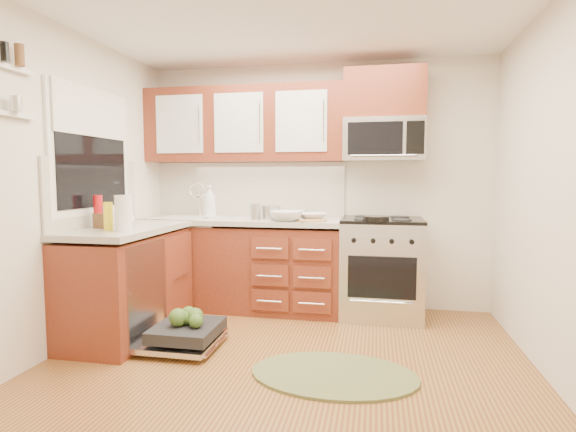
% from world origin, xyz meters
% --- Properties ---
extents(floor, '(3.50, 3.50, 0.00)m').
position_xyz_m(floor, '(0.00, 0.00, 0.00)').
color(floor, brown).
rests_on(floor, ground).
extents(wall_back, '(3.50, 0.04, 2.50)m').
position_xyz_m(wall_back, '(0.00, 1.75, 1.25)').
color(wall_back, silver).
rests_on(wall_back, ground).
extents(wall_front, '(3.50, 0.04, 2.50)m').
position_xyz_m(wall_front, '(0.00, -1.75, 1.25)').
color(wall_front, silver).
rests_on(wall_front, ground).
extents(wall_left, '(0.04, 3.50, 2.50)m').
position_xyz_m(wall_left, '(-1.75, 0.00, 1.25)').
color(wall_left, silver).
rests_on(wall_left, ground).
extents(wall_right, '(0.04, 3.50, 2.50)m').
position_xyz_m(wall_right, '(1.75, 0.00, 1.25)').
color(wall_right, silver).
rests_on(wall_right, ground).
extents(base_cabinet_back, '(2.05, 0.60, 0.85)m').
position_xyz_m(base_cabinet_back, '(-0.73, 1.45, 0.42)').
color(base_cabinet_back, '#5D1F14').
rests_on(base_cabinet_back, ground).
extents(base_cabinet_left, '(0.60, 1.25, 0.85)m').
position_xyz_m(base_cabinet_left, '(-1.45, 0.52, 0.42)').
color(base_cabinet_left, '#5D1F14').
rests_on(base_cabinet_left, ground).
extents(countertop_back, '(2.07, 0.64, 0.05)m').
position_xyz_m(countertop_back, '(-0.72, 1.44, 0.90)').
color(countertop_back, beige).
rests_on(countertop_back, base_cabinet_back).
extents(countertop_left, '(0.64, 1.27, 0.05)m').
position_xyz_m(countertop_left, '(-1.44, 0.53, 0.90)').
color(countertop_left, beige).
rests_on(countertop_left, base_cabinet_left).
extents(backsplash_back, '(2.05, 0.02, 0.57)m').
position_xyz_m(backsplash_back, '(-0.73, 1.74, 1.21)').
color(backsplash_back, beige).
rests_on(backsplash_back, ground).
extents(backsplash_left, '(0.02, 1.25, 0.57)m').
position_xyz_m(backsplash_left, '(-1.74, 0.52, 1.21)').
color(backsplash_left, beige).
rests_on(backsplash_left, ground).
extents(upper_cabinets, '(2.05, 0.35, 0.75)m').
position_xyz_m(upper_cabinets, '(-0.73, 1.57, 1.88)').
color(upper_cabinets, '#5D1F14').
rests_on(upper_cabinets, ground).
extents(cabinet_over_mw, '(0.76, 0.35, 0.47)m').
position_xyz_m(cabinet_over_mw, '(0.68, 1.57, 2.13)').
color(cabinet_over_mw, '#5D1F14').
rests_on(cabinet_over_mw, ground).
extents(range, '(0.76, 0.64, 0.95)m').
position_xyz_m(range, '(0.68, 1.43, 0.47)').
color(range, silver).
rests_on(range, ground).
extents(microwave, '(0.76, 0.38, 0.40)m').
position_xyz_m(microwave, '(0.68, 1.55, 1.70)').
color(microwave, silver).
rests_on(microwave, ground).
extents(sink, '(0.62, 0.50, 0.26)m').
position_xyz_m(sink, '(-1.25, 1.42, 0.80)').
color(sink, white).
rests_on(sink, ground).
extents(dishwasher, '(0.70, 0.60, 0.20)m').
position_xyz_m(dishwasher, '(-0.86, 0.30, 0.10)').
color(dishwasher, silver).
rests_on(dishwasher, ground).
extents(window, '(0.03, 1.05, 1.05)m').
position_xyz_m(window, '(-1.74, 0.50, 1.55)').
color(window, white).
rests_on(window, ground).
extents(window_blind, '(0.02, 0.96, 0.40)m').
position_xyz_m(window_blind, '(-1.71, 0.50, 1.88)').
color(window_blind, white).
rests_on(window_blind, ground).
extents(shelf_upper, '(0.04, 0.40, 0.03)m').
position_xyz_m(shelf_upper, '(-1.72, -0.35, 2.05)').
color(shelf_upper, white).
rests_on(shelf_upper, ground).
extents(shelf_lower, '(0.04, 0.40, 0.03)m').
position_xyz_m(shelf_lower, '(-1.72, -0.35, 1.75)').
color(shelf_lower, white).
rests_on(shelf_lower, ground).
extents(rug, '(1.34, 1.13, 0.02)m').
position_xyz_m(rug, '(0.36, 0.03, 0.01)').
color(rug, '#646A3C').
rests_on(rug, ground).
extents(skillet, '(0.28, 0.28, 0.04)m').
position_xyz_m(skillet, '(0.62, 1.18, 0.97)').
color(skillet, black).
rests_on(skillet, range).
extents(stock_pot, '(0.25, 0.25, 0.13)m').
position_xyz_m(stock_pot, '(-0.43, 1.44, 0.99)').
color(stock_pot, silver).
rests_on(stock_pot, countertop_back).
extents(cutting_board, '(0.29, 0.25, 0.02)m').
position_xyz_m(cutting_board, '(0.03, 1.24, 0.93)').
color(cutting_board, '#A16E49').
rests_on(cutting_board, countertop_back).
extents(canister, '(0.13, 0.13, 0.16)m').
position_xyz_m(canister, '(-0.52, 1.25, 1.01)').
color(canister, silver).
rests_on(canister, countertop_back).
extents(paper_towel_roll, '(0.16, 0.16, 0.28)m').
position_xyz_m(paper_towel_roll, '(-1.29, 0.23, 1.06)').
color(paper_towel_roll, white).
rests_on(paper_towel_roll, countertop_left).
extents(mustard_bottle, '(0.07, 0.07, 0.22)m').
position_xyz_m(mustard_bottle, '(-1.44, 0.25, 1.04)').
color(mustard_bottle, yellow).
rests_on(mustard_bottle, countertop_left).
extents(red_bottle, '(0.08, 0.08, 0.27)m').
position_xyz_m(red_bottle, '(-1.62, 0.39, 1.06)').
color(red_bottle, red).
rests_on(red_bottle, countertop_left).
extents(wooden_box, '(0.14, 0.11, 0.12)m').
position_xyz_m(wooden_box, '(-1.58, 0.38, 0.99)').
color(wooden_box, brown).
rests_on(wooden_box, countertop_left).
extents(blue_carton, '(0.12, 0.10, 0.17)m').
position_xyz_m(blue_carton, '(-1.60, 0.43, 1.01)').
color(blue_carton, blue).
rests_on(blue_carton, countertop_left).
extents(bowl_a, '(0.36, 0.36, 0.07)m').
position_xyz_m(bowl_a, '(0.01, 1.42, 0.96)').
color(bowl_a, '#999999').
rests_on(bowl_a, countertop_back).
extents(bowl_b, '(0.39, 0.39, 0.09)m').
position_xyz_m(bowl_b, '(-0.22, 1.25, 0.97)').
color(bowl_b, '#999999').
rests_on(bowl_b, countertop_back).
extents(cup, '(0.12, 0.12, 0.09)m').
position_xyz_m(cup, '(-0.13, 1.65, 0.97)').
color(cup, '#999999').
rests_on(cup, countertop_back).
extents(soap_bottle_a, '(0.15, 0.15, 0.33)m').
position_xyz_m(soap_bottle_a, '(-1.00, 1.30, 1.09)').
color(soap_bottle_a, '#999999').
rests_on(soap_bottle_a, countertop_back).
extents(soap_bottle_b, '(0.09, 0.09, 0.17)m').
position_xyz_m(soap_bottle_b, '(-1.50, 0.61, 1.01)').
color(soap_bottle_b, '#999999').
rests_on(soap_bottle_b, countertop_left).
extents(soap_bottle_c, '(0.12, 0.12, 0.15)m').
position_xyz_m(soap_bottle_c, '(-1.49, 0.60, 1.00)').
color(soap_bottle_c, '#999999').
rests_on(soap_bottle_c, countertop_left).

